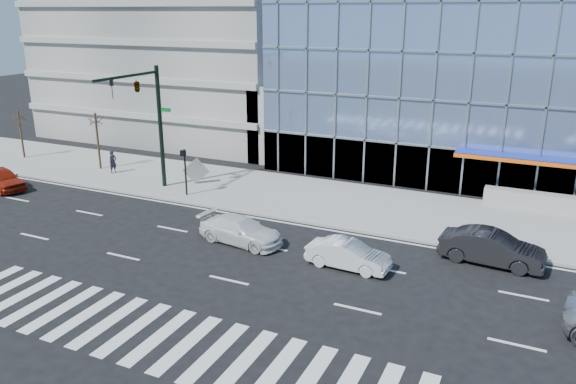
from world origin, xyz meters
name	(u,v)px	position (x,y,z in m)	size (l,w,h in m)	color
ground	(269,248)	(0.00, 0.00, 0.00)	(160.00, 160.00, 0.00)	black
sidewalk	(327,200)	(0.00, 8.00, 0.07)	(120.00, 8.00, 0.15)	gray
parking_garage	(207,26)	(-20.00, 26.00, 10.00)	(24.00, 24.00, 20.00)	gray
ramp_block	(303,120)	(-6.00, 18.00, 3.00)	(6.00, 8.00, 6.00)	gray
traffic_signal	(144,100)	(-11.00, 4.57, 6.16)	(1.14, 5.74, 8.00)	black
ped_signal_post	(185,165)	(-8.50, 4.94, 2.14)	(0.30, 0.33, 3.00)	black
street_tree_near	(96,121)	(-18.00, 7.50, 3.78)	(1.10, 1.10, 4.23)	#332319
street_tree_far	(19,117)	(-26.00, 7.50, 3.45)	(1.10, 1.10, 3.87)	#332319
white_suv	(241,230)	(-1.64, -0.02, 0.67)	(1.88, 4.62, 1.34)	white
white_sedan	(348,255)	(4.36, -0.50, 0.65)	(1.37, 3.94, 1.30)	silver
dark_sedan	(492,248)	(10.36, 2.81, 0.79)	(1.67, 4.80, 1.58)	black
red_sedan	(2,179)	(-20.66, 1.16, 0.73)	(1.71, 4.26, 1.45)	maroon
pedestrian	(113,162)	(-16.30, 7.01, 0.98)	(0.60, 0.40, 1.65)	black
tilted_panel	(196,171)	(-9.29, 7.30, 1.06)	(1.30, 0.06, 1.30)	gray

